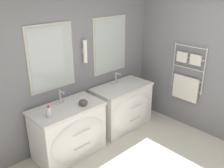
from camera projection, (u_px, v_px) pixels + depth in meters
The scene contains 8 objects.
wall_back at pixel (78, 64), 4.10m from camera, with size 4.87×0.15×2.60m.
wall_right at pixel (190, 59), 4.43m from camera, with size 0.13×3.91×2.60m.
vanity_left at pixel (70, 131), 3.86m from camera, with size 1.10×0.66×0.82m.
vanity_right at pixel (123, 107), 4.62m from camera, with size 1.10×0.66×0.82m.
faucet_left at pixel (61, 97), 3.78m from camera, with size 0.17×0.14×0.22m.
faucet_right at pixel (116, 78), 4.55m from camera, with size 0.17×0.14×0.22m.
toiletry_bottle at pixel (49, 112), 3.41m from camera, with size 0.06×0.06×0.17m.
amenity_bowl at pixel (83, 103), 3.77m from camera, with size 0.14×0.14×0.08m.
Camera 1 is at (-2.29, -1.26, 2.53)m, focal length 40.00 mm.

